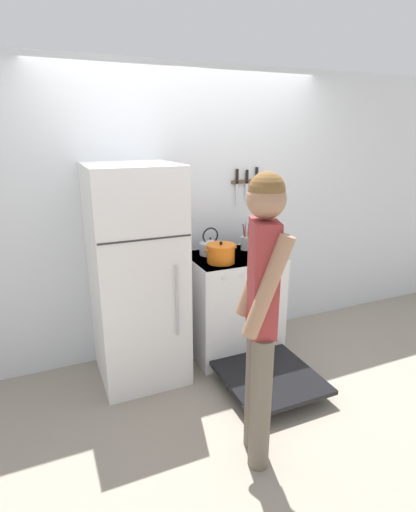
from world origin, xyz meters
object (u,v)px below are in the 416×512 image
object	(u,v)px
stove_range	(234,306)
person	(262,308)
refrigerator	(137,276)
tea_kettle	(211,246)
dutch_oven_pot	(221,253)
utensil_jar	(246,242)

from	to	relation	value
stove_range	person	size ratio (longest dim) A/B	0.77
refrigerator	stove_range	distance (m)	0.98
person	tea_kettle	bearing A→B (deg)	8.19
refrigerator	stove_range	bearing A→B (deg)	-0.32
dutch_oven_pot	utensil_jar	world-z (taller)	utensil_jar
dutch_oven_pot	person	size ratio (longest dim) A/B	0.16
tea_kettle	utensil_jar	bearing A→B (deg)	1.09
refrigerator	person	xyz separation A→B (m)	(0.44, -1.19, 0.14)
refrigerator	tea_kettle	size ratio (longest dim) A/B	7.10
stove_range	tea_kettle	bearing A→B (deg)	135.06
tea_kettle	person	xyz separation A→B (m)	(-0.27, -1.35, 0.02)
dutch_oven_pot	person	world-z (taller)	person
dutch_oven_pot	person	bearing A→B (deg)	-103.19
dutch_oven_pot	utensil_jar	xyz separation A→B (m)	(0.38, 0.26, -0.01)
tea_kettle	dutch_oven_pot	bearing A→B (deg)	-93.15
refrigerator	utensil_jar	size ratio (longest dim) A/B	6.73
stove_range	utensil_jar	xyz separation A→B (m)	(0.20, 0.17, 0.54)
dutch_oven_pot	tea_kettle	bearing A→B (deg)	86.85
person	utensil_jar	bearing A→B (deg)	-5.44
refrigerator	stove_range	world-z (taller)	refrigerator
refrigerator	utensil_jar	distance (m)	1.10
stove_range	refrigerator	bearing A→B (deg)	179.68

